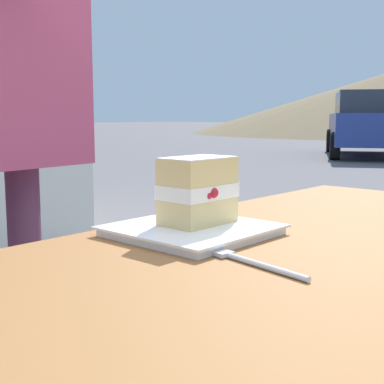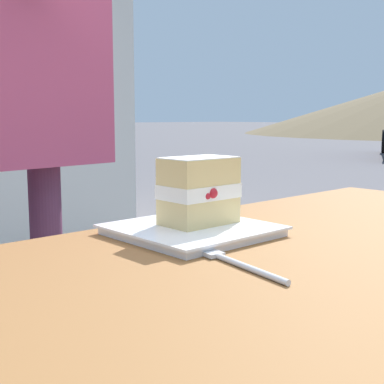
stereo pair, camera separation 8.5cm
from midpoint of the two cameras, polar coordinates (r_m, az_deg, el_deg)
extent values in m
cylinder|color=brown|center=(1.56, 12.92, -14.76)|extent=(0.07, 0.07, 0.74)
cube|color=brown|center=(0.79, 13.28, -7.67)|extent=(1.31, 0.77, 0.04)
cube|color=white|center=(0.87, -2.83, -4.31)|extent=(0.22, 0.22, 0.01)
cube|color=white|center=(0.86, -2.84, -3.79)|extent=(0.23, 0.23, 0.00)
cube|color=#E0C17A|center=(0.88, -2.17, -2.06)|extent=(0.12, 0.08, 0.04)
cube|color=white|center=(0.87, -2.18, 0.09)|extent=(0.12, 0.08, 0.02)
sphere|color=#B21923|center=(0.91, -3.00, 0.38)|extent=(0.02, 0.02, 0.02)
sphere|color=#B21923|center=(0.87, -5.66, 0.32)|extent=(0.02, 0.02, 0.02)
sphere|color=#B21923|center=(0.84, -0.61, -0.11)|extent=(0.02, 0.02, 0.02)
sphere|color=#B21923|center=(0.83, -1.10, -0.46)|extent=(0.01, 0.01, 0.01)
cube|color=#E0C17A|center=(0.87, -2.19, 2.26)|extent=(0.12, 0.08, 0.04)
cube|color=white|center=(0.87, -2.20, 3.73)|extent=(0.12, 0.08, 0.00)
cylinder|color=silver|center=(0.68, 4.36, -8.07)|extent=(0.03, 0.14, 0.01)
cube|color=silver|center=(0.74, -0.10, -6.65)|extent=(0.03, 0.03, 0.01)
cylinder|color=#5D3049|center=(1.42, -18.88, -14.75)|extent=(0.08, 0.08, 0.86)
cube|color=navy|center=(14.00, 18.34, 6.52)|extent=(4.70, 3.71, 0.74)
cube|color=#2D333D|center=(13.79, 18.55, 9.13)|extent=(2.91, 2.58, 0.52)
cylinder|color=black|center=(15.36, 14.58, 5.38)|extent=(0.66, 0.50, 0.63)
cylinder|color=black|center=(12.55, 14.98, 4.83)|extent=(0.66, 0.50, 0.63)
camera|label=1|loc=(0.04, -92.86, -0.41)|focal=49.43mm
camera|label=2|loc=(0.04, 87.14, 0.41)|focal=49.43mm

